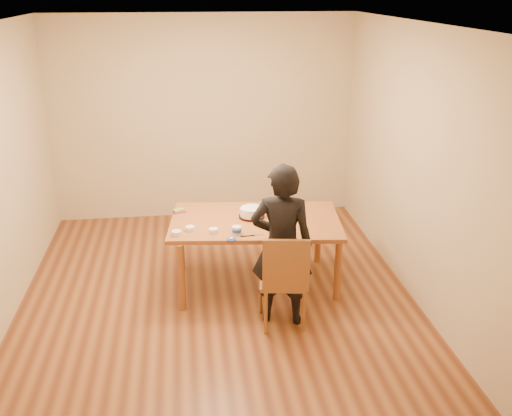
{
  "coord_description": "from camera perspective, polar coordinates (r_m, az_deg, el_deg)",
  "views": [
    {
      "loc": [
        -0.27,
        -5.26,
        3.02
      ],
      "look_at": [
        0.42,
        0.09,
        0.9
      ],
      "focal_mm": 40.0,
      "sensor_mm": 36.0,
      "label": 1
    }
  ],
  "objects": [
    {
      "name": "dining_chair",
      "position": [
        5.36,
        2.61,
        -7.24
      ],
      "size": [
        0.47,
        0.47,
        0.04
      ],
      "primitive_type": "cube",
      "rotation": [
        0.0,
        0.0,
        -0.15
      ],
      "color": "brown",
      "rests_on": "floor"
    },
    {
      "name": "spatula",
      "position": [
        5.51,
        -0.83,
        -2.8
      ],
      "size": [
        0.14,
        0.03,
        0.01
      ],
      "primitive_type": "cube",
      "rotation": [
        0.0,
        0.0,
        0.09
      ],
      "color": "black",
      "rests_on": "dining_table"
    },
    {
      "name": "frosting_lid",
      "position": [
        5.44,
        -2.46,
        -3.14
      ],
      "size": [
        0.09,
        0.09,
        0.01
      ],
      "primitive_type": "cylinder",
      "color": "#1C3AB8",
      "rests_on": "dining_table"
    },
    {
      "name": "cake_plate",
      "position": [
        5.95,
        -0.44,
        -0.84
      ],
      "size": [
        0.27,
        0.27,
        0.02
      ],
      "primitive_type": "cylinder",
      "color": "#A8220B",
      "rests_on": "dining_table"
    },
    {
      "name": "frosting_tub",
      "position": [
        5.55,
        -1.94,
        -2.24
      ],
      "size": [
        0.09,
        0.09,
        0.08
      ],
      "primitive_type": "cylinder",
      "color": "white",
      "rests_on": "dining_table"
    },
    {
      "name": "candy_box_green",
      "position": [
        6.12,
        -7.72,
        -0.2
      ],
      "size": [
        0.13,
        0.11,
        0.02
      ],
      "primitive_type": "cube",
      "rotation": [
        0.0,
        0.0,
        0.53
      ],
      "color": "green",
      "rests_on": "candy_box_pink"
    },
    {
      "name": "cake",
      "position": [
        5.93,
        -0.45,
        -0.41
      ],
      "size": [
        0.24,
        0.24,
        0.08
      ],
      "primitive_type": "cylinder",
      "color": "white",
      "rests_on": "cake_plate"
    },
    {
      "name": "candy_box_pink",
      "position": [
        6.13,
        -7.66,
        -0.37
      ],
      "size": [
        0.14,
        0.11,
        0.02
      ],
      "primitive_type": "cube",
      "rotation": [
        0.0,
        0.0,
        0.36
      ],
      "color": "#D0316F",
      "rests_on": "dining_table"
    },
    {
      "name": "room_shell",
      "position": [
        5.85,
        -4.45,
        4.8
      ],
      "size": [
        4.0,
        4.5,
        2.7
      ],
      "color": "#5C2D17",
      "rests_on": "ground"
    },
    {
      "name": "ramekin_multi",
      "position": [
        5.58,
        -7.95,
        -2.5
      ],
      "size": [
        0.09,
        0.09,
        0.04
      ],
      "primitive_type": "cylinder",
      "color": "white",
      "rests_on": "dining_table"
    },
    {
      "name": "frosting_dome",
      "position": [
        5.91,
        -0.45,
        0.05
      ],
      "size": [
        0.24,
        0.24,
        0.03
      ],
      "primitive_type": "ellipsoid",
      "color": "white",
      "rests_on": "cake"
    },
    {
      "name": "ramekin_yellow",
      "position": [
        5.67,
        -6.62,
        -2.05
      ],
      "size": [
        0.09,
        0.09,
        0.04
      ],
      "primitive_type": "cylinder",
      "color": "white",
      "rests_on": "dining_table"
    },
    {
      "name": "ramekin_green",
      "position": [
        5.6,
        -4.3,
        -2.26
      ],
      "size": [
        0.09,
        0.09,
        0.04
      ],
      "primitive_type": "cylinder",
      "color": "white",
      "rests_on": "dining_table"
    },
    {
      "name": "frosting_dollop",
      "position": [
        5.44,
        -2.46,
        -3.02
      ],
      "size": [
        0.04,
        0.04,
        0.02
      ],
      "primitive_type": "ellipsoid",
      "color": "white",
      "rests_on": "frosting_lid"
    },
    {
      "name": "person",
      "position": [
        5.24,
        2.59,
        -3.77
      ],
      "size": [
        0.64,
        0.49,
        1.57
      ],
      "primitive_type": "imported",
      "rotation": [
        0.0,
        0.0,
        2.93
      ],
      "color": "black",
      "rests_on": "floor"
    },
    {
      "name": "dining_table",
      "position": [
        5.9,
        -0.06,
        -1.36
      ],
      "size": [
        1.84,
        1.22,
        0.04
      ],
      "primitive_type": "cube",
      "rotation": [
        0.0,
        0.0,
        -0.11
      ],
      "color": "brown",
      "rests_on": "floor"
    }
  ]
}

